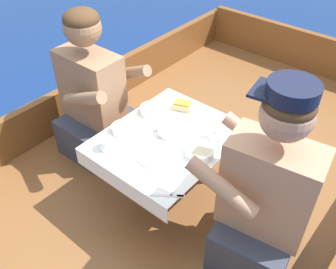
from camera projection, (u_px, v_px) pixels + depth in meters
The scene contains 22 objects.
ground_plane at pixel (181, 206), 2.56m from camera, with size 60.00×60.00×0.00m, color navy.
boat_deck at pixel (182, 192), 2.47m from camera, with size 2.05×3.67×0.28m, color brown.
gunwale_port at pixel (77, 100), 2.78m from camera, with size 0.06×3.67×0.30m, color brown.
bow_coaming at pixel (308, 51), 3.34m from camera, with size 1.93×0.06×0.35m, color brown.
cockpit_table at pixel (168, 144), 2.06m from camera, with size 0.63×0.76×0.42m.
person_port at pixel (94, 99), 2.35m from camera, with size 0.53×0.45×0.98m.
person_starboard at pixel (265, 198), 1.69m from camera, with size 0.57×0.51×1.03m.
plate_sandwich at pixel (183, 109), 2.22m from camera, with size 0.19×0.19×0.01m.
plate_bread at pixel (155, 156), 1.91m from camera, with size 0.18×0.18×0.01m.
sandwich at pixel (183, 105), 2.21m from camera, with size 0.13×0.11×0.05m.
bowl_port_near at pixel (169, 130), 2.04m from camera, with size 0.13×0.13×0.04m.
bowl_starboard_near at pixel (122, 128), 2.06m from camera, with size 0.12×0.12×0.04m.
bowl_center_far at pixel (200, 151), 1.91m from camera, with size 0.15×0.15×0.04m.
bowl_port_far at pixel (152, 109), 2.19m from camera, with size 0.14×0.14×0.04m.
coffee_cup_port at pixel (107, 144), 1.94m from camera, with size 0.10×0.08×0.06m.
coffee_cup_starboard at pixel (214, 132), 2.01m from camera, with size 0.09×0.07×0.07m.
utensil_spoon_starboard at pixel (179, 179), 1.79m from camera, with size 0.07×0.17×0.01m.
utensil_knife_starboard at pixel (154, 139), 2.02m from camera, with size 0.10×0.15×0.00m.
utensil_spoon_port at pixel (194, 130), 2.07m from camera, with size 0.08×0.16×0.01m.
utensil_spoon_center at pixel (234, 129), 2.08m from camera, with size 0.17×0.03×0.01m.
utensil_fork_starboard at pixel (169, 196), 1.71m from camera, with size 0.15×0.12×0.00m.
utensil_knife_port at pixel (150, 130), 2.08m from camera, with size 0.15×0.09×0.00m.
Camera 1 is at (1.00, -1.33, 2.00)m, focal length 40.00 mm.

